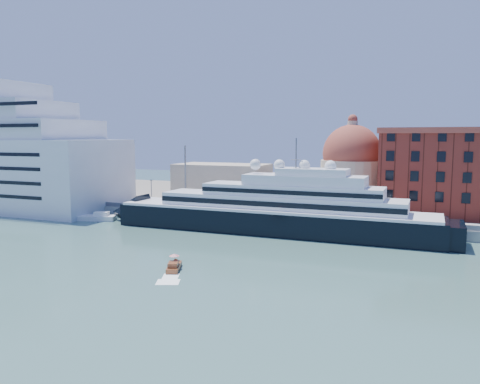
% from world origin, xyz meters
% --- Properties ---
extents(ground, '(400.00, 400.00, 0.00)m').
position_xyz_m(ground, '(0.00, 0.00, 0.00)').
color(ground, '#3A645E').
rests_on(ground, ground).
extents(quay, '(180.00, 10.00, 2.50)m').
position_xyz_m(quay, '(0.00, 34.00, 1.25)').
color(quay, gray).
rests_on(quay, ground).
extents(land, '(260.00, 72.00, 2.00)m').
position_xyz_m(land, '(0.00, 75.00, 1.00)').
color(land, slate).
rests_on(land, ground).
extents(quay_fence, '(180.00, 0.10, 1.20)m').
position_xyz_m(quay_fence, '(0.00, 29.50, 3.10)').
color(quay_fence, slate).
rests_on(quay_fence, quay).
extents(superyacht, '(88.34, 12.25, 26.40)m').
position_xyz_m(superyacht, '(6.23, 23.00, 4.56)').
color(superyacht, black).
rests_on(superyacht, ground).
extents(service_barge, '(12.03, 7.03, 2.57)m').
position_xyz_m(service_barge, '(-41.18, 20.28, 0.74)').
color(service_barge, white).
rests_on(service_barge, ground).
extents(water_taxi, '(4.12, 6.30, 2.84)m').
position_xyz_m(water_taxi, '(3.38, -13.95, 0.68)').
color(water_taxi, brown).
rests_on(water_taxi, ground).
extents(warehouse, '(43.00, 19.00, 23.25)m').
position_xyz_m(warehouse, '(52.00, 52.00, 13.79)').
color(warehouse, maroon).
rests_on(warehouse, land).
extents(church, '(66.00, 18.00, 25.50)m').
position_xyz_m(church, '(6.39, 57.72, 10.91)').
color(church, beige).
rests_on(church, land).
extents(lamp_posts, '(120.80, 2.40, 18.00)m').
position_xyz_m(lamp_posts, '(-12.67, 32.27, 9.84)').
color(lamp_posts, slate).
rests_on(lamp_posts, quay).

